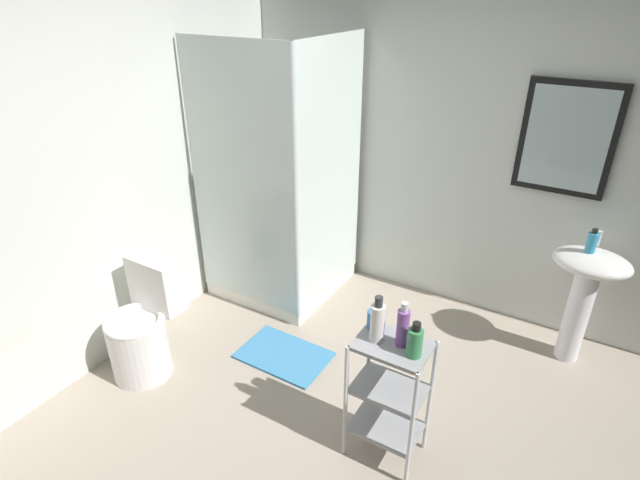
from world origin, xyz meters
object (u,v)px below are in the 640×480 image
hand_soap_bottle (592,242)px  conditioner_bottle_purple (403,327)px  body_wash_bottle_green (415,342)px  storage_cart (389,391)px  shower_stall (285,242)px  rinse_cup (375,320)px  pedestal_sink (585,285)px  bath_mat (284,355)px  lotion_bottle_white (377,322)px  toilet (144,329)px

hand_soap_bottle → conditioner_bottle_purple: (-0.68, -1.34, -0.03)m
body_wash_bottle_green → storage_cart: bearing=167.8°
shower_stall → rinse_cup: shower_stall is taller
body_wash_bottle_green → conditioner_bottle_purple: bearing=152.1°
body_wash_bottle_green → rinse_cup: bearing=158.9°
storage_cart → body_wash_bottle_green: 0.40m
pedestal_sink → rinse_cup: rinse_cup is taller
shower_stall → bath_mat: bearing=-56.8°
pedestal_sink → rinse_cup: (-0.88, -1.29, 0.21)m
pedestal_sink → hand_soap_bottle: hand_soap_bottle is taller
conditioner_bottle_purple → body_wash_bottle_green: (0.08, -0.04, -0.03)m
conditioner_bottle_purple → rinse_cup: conditioner_bottle_purple is taller
shower_stall → bath_mat: 0.93m
lotion_bottle_white → storage_cart: bearing=8.2°
storage_cart → hand_soap_bottle: bearing=62.2°
shower_stall → lotion_bottle_white: bearing=-39.3°
toilet → conditioner_bottle_purple: 1.75m
conditioner_bottle_purple → body_wash_bottle_green: conditioner_bottle_purple is taller
storage_cart → body_wash_bottle_green: (0.12, -0.03, 0.38)m
toilet → rinse_cup: 1.58m
body_wash_bottle_green → lotion_bottle_white: bearing=176.2°
rinse_cup → lotion_bottle_white: bearing=-58.3°
rinse_cup → bath_mat: rinse_cup is taller
toilet → conditioner_bottle_purple: size_ratio=3.14×
storage_cart → lotion_bottle_white: size_ratio=2.95×
rinse_cup → toilet: bearing=-169.8°
rinse_cup → bath_mat: bearing=160.1°
conditioner_bottle_purple → bath_mat: size_ratio=0.40×
lotion_bottle_white → rinse_cup: bearing=121.7°
lotion_bottle_white → bath_mat: lotion_bottle_white is taller
lotion_bottle_white → bath_mat: (-0.83, 0.37, -0.84)m
storage_cart → bath_mat: size_ratio=1.23×
conditioner_bottle_purple → lotion_bottle_white: lotion_bottle_white is taller
lotion_bottle_white → rinse_cup: 0.11m
hand_soap_bottle → bath_mat: hand_soap_bottle is taller
pedestal_sink → storage_cart: bearing=-118.8°
rinse_cup → hand_soap_bottle: bearing=56.6°
pedestal_sink → storage_cart: 1.56m
pedestal_sink → conditioner_bottle_purple: bearing=-117.9°
bath_mat → conditioner_bottle_purple: bearing=-19.5°
toilet → body_wash_bottle_green: 1.81m
shower_stall → rinse_cup: bearing=-38.2°
toilet → hand_soap_bottle: hand_soap_bottle is taller
lotion_bottle_white → rinse_cup: size_ratio=2.58×
pedestal_sink → body_wash_bottle_green: bearing=-114.5°
pedestal_sink → bath_mat: bearing=-148.9°
storage_cart → rinse_cup: (-0.13, 0.07, 0.35)m
toilet → rinse_cup: size_ratio=7.82×
conditioner_bottle_purple → bath_mat: conditioner_bottle_purple is taller
lotion_bottle_white → hand_soap_bottle: bearing=59.8°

